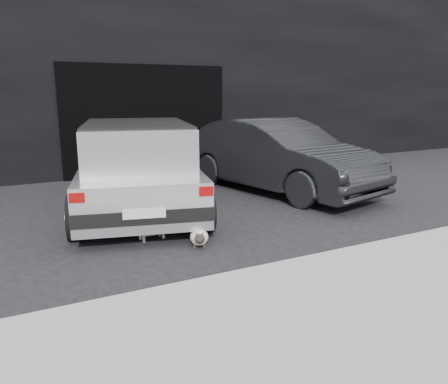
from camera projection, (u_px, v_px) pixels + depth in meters
name	position (u px, v px, depth m)	size (l,w,h in m)	color
ground	(166.00, 220.00, 6.83)	(80.00, 80.00, 0.00)	black
building_facade	(123.00, 72.00, 11.92)	(34.00, 4.00, 5.00)	black
garage_opening	(147.00, 120.00, 10.45)	(4.00, 0.10, 2.60)	black
curb	(325.00, 261.00, 5.01)	(18.00, 0.25, 0.12)	gray
sidewalk	(412.00, 306.00, 3.97)	(18.00, 2.20, 0.11)	gray
silver_hatchback	(137.00, 163.00, 7.21)	(2.76, 4.36, 1.49)	silver
second_car	(276.00, 155.00, 8.75)	(1.53, 4.38, 1.44)	black
cat_siamese	(199.00, 237.00, 5.69)	(0.41, 0.69, 0.25)	beige
cat_white	(154.00, 227.00, 5.95)	(0.72, 0.29, 0.34)	white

